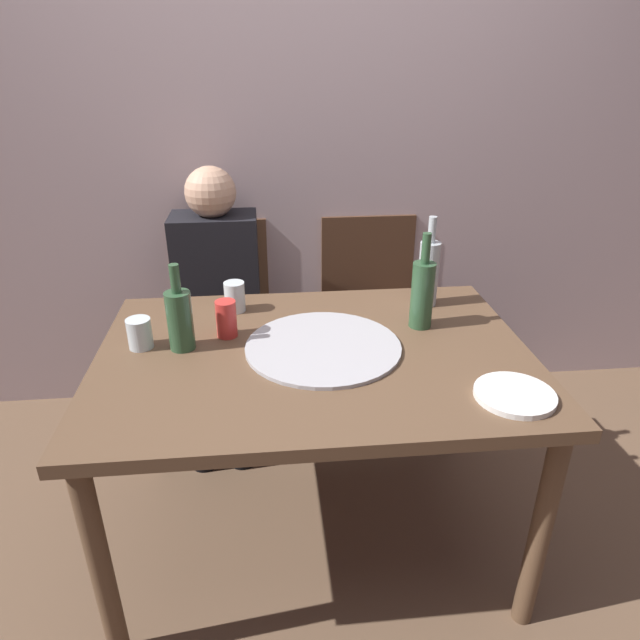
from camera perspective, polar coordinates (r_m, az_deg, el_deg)
ground_plane at (r=2.19m, az=-0.50°, el=-20.64°), size 8.00×8.00×0.00m
back_wall at (r=2.56m, az=-2.86°, el=19.35°), size 6.00×0.10×2.60m
dining_table at (r=1.77m, az=-0.58°, el=-5.58°), size 1.33×0.94×0.75m
pizza_tray at (r=1.74m, az=0.33°, el=-2.74°), size 0.48×0.48×0.01m
wine_bottle at (r=1.86m, az=10.39°, el=2.77°), size 0.07×0.07×0.32m
beer_bottle at (r=2.03m, az=10.99°, el=4.85°), size 0.07×0.07×0.33m
water_bottle at (r=1.75m, az=-14.11°, el=0.18°), size 0.08×0.08×0.28m
tumbler_near at (r=1.81m, az=-17.90°, el=-1.31°), size 0.08×0.08×0.10m
tumbler_far at (r=1.99m, az=-8.69°, el=2.36°), size 0.07×0.07×0.11m
soda_can at (r=1.81m, az=-9.53°, el=0.13°), size 0.07×0.07×0.12m
plate_stack at (r=1.59m, az=19.22°, el=-7.21°), size 0.22×0.22×0.02m
chair_left at (r=2.61m, az=-10.00°, el=1.13°), size 0.44×0.44×0.90m
chair_right at (r=2.65m, az=5.15°, el=1.76°), size 0.44×0.44×0.90m
guest_in_sweater at (r=2.42m, az=-10.43°, el=2.39°), size 0.36×0.56×1.17m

